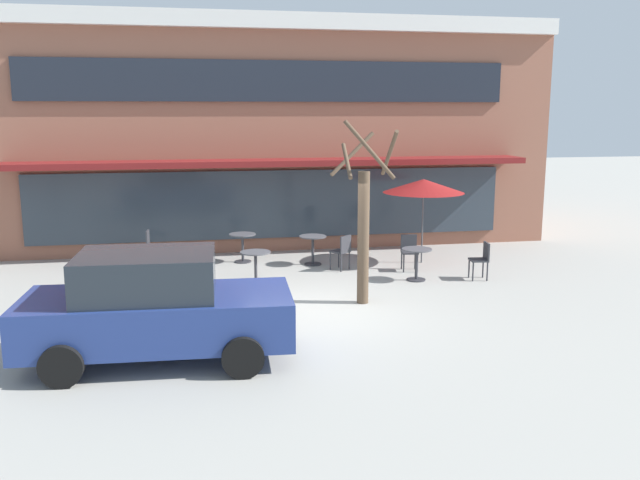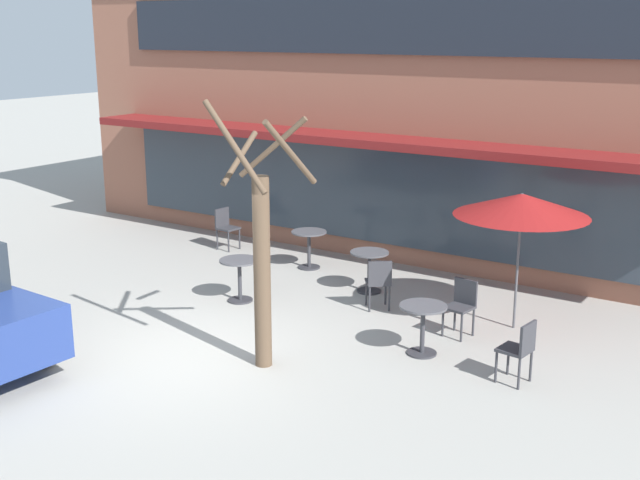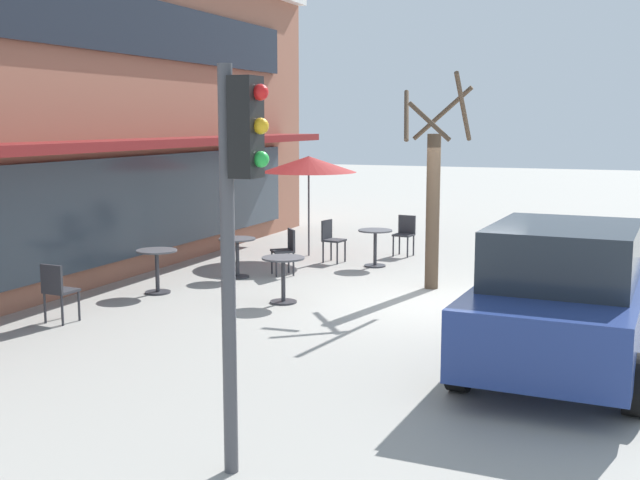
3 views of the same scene
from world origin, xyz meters
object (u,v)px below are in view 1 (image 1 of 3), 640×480
at_px(cafe_table_streetside, 256,262).
at_px(patio_umbrella_green_folded, 424,186).
at_px(cafe_table_by_tree, 243,243).
at_px(cafe_chair_3, 409,249).
at_px(street_tree, 364,224).
at_px(cafe_table_near_wall, 313,245).
at_px(cafe_chair_1, 342,250).
at_px(cafe_chair_2, 152,244).
at_px(parked_sedan, 155,307).
at_px(cafe_table_mid_patio, 417,259).
at_px(cafe_chair_0, 482,258).

bearing_deg(cafe_table_streetside, patio_umbrella_green_folded, 17.38).
distance_m(cafe_table_by_tree, cafe_chair_3, 4.36).
bearing_deg(street_tree, cafe_table_near_wall, 96.20).
distance_m(cafe_chair_1, cafe_chair_3, 1.67).
bearing_deg(patio_umbrella_green_folded, cafe_chair_2, 170.78).
bearing_deg(cafe_chair_3, patio_umbrella_green_folded, 51.81).
relative_size(patio_umbrella_green_folded, street_tree, 0.58).
bearing_deg(patio_umbrella_green_folded, cafe_table_near_wall, 174.22).
height_order(cafe_table_by_tree, patio_umbrella_green_folded, patio_umbrella_green_folded).
bearing_deg(parked_sedan, cafe_chair_2, 93.49).
bearing_deg(cafe_table_mid_patio, cafe_table_streetside, 174.29).
bearing_deg(street_tree, cafe_table_mid_patio, 43.30).
height_order(cafe_table_by_tree, cafe_chair_3, cafe_chair_3).
distance_m(cafe_chair_2, cafe_chair_3, 6.62).
height_order(cafe_chair_2, street_tree, street_tree).
bearing_deg(cafe_chair_3, cafe_table_streetside, -170.49).
relative_size(cafe_table_mid_patio, patio_umbrella_green_folded, 0.35).
height_order(cafe_chair_0, street_tree, street_tree).
distance_m(cafe_chair_3, parked_sedan, 7.89).
bearing_deg(cafe_table_by_tree, cafe_chair_0, -28.27).
bearing_deg(cafe_table_near_wall, cafe_table_streetside, -134.04).
height_order(cafe_chair_1, cafe_chair_2, same).
relative_size(cafe_table_near_wall, cafe_table_streetside, 1.00).
xyz_separation_m(cafe_table_streetside, cafe_table_mid_patio, (3.74, -0.37, 0.00)).
bearing_deg(parked_sedan, cafe_table_streetside, 66.16).
height_order(patio_umbrella_green_folded, street_tree, street_tree).
xyz_separation_m(patio_umbrella_green_folded, cafe_chair_3, (-0.59, -0.75, -1.50)).
distance_m(cafe_table_streetside, cafe_chair_0, 5.32).
xyz_separation_m(patio_umbrella_green_folded, cafe_chair_2, (-6.94, 1.13, -1.50)).
bearing_deg(cafe_table_mid_patio, cafe_chair_3, 81.33).
height_order(cafe_chair_0, cafe_chair_2, same).
bearing_deg(cafe_chair_2, cafe_chair_0, -21.88).
bearing_deg(cafe_table_by_tree, parked_sedan, -105.36).
height_order(cafe_chair_1, parked_sedan, parked_sedan).
xyz_separation_m(cafe_table_mid_patio, patio_umbrella_green_folded, (0.75, 1.78, 1.51)).
relative_size(patio_umbrella_green_folded, cafe_chair_1, 2.47).
bearing_deg(cafe_chair_2, street_tree, -45.18).
height_order(cafe_table_mid_patio, cafe_chair_3, cafe_chair_3).
relative_size(cafe_chair_3, parked_sedan, 0.21).
distance_m(cafe_table_mid_patio, street_tree, 2.61).
bearing_deg(cafe_table_by_tree, cafe_chair_2, 175.14).
bearing_deg(cafe_table_mid_patio, cafe_chair_0, -7.31).
bearing_deg(cafe_table_near_wall, cafe_chair_2, 168.41).
bearing_deg(cafe_chair_0, cafe_table_near_wall, 148.13).
relative_size(cafe_table_near_wall, cafe_chair_3, 0.85).
height_order(cafe_chair_1, street_tree, street_tree).
bearing_deg(cafe_table_near_wall, cafe_table_mid_patio, -44.52).
distance_m(patio_umbrella_green_folded, cafe_chair_2, 7.19).
distance_m(cafe_table_near_wall, cafe_chair_0, 4.29).
xyz_separation_m(cafe_table_near_wall, cafe_chair_0, (3.65, -2.27, 0.01)).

